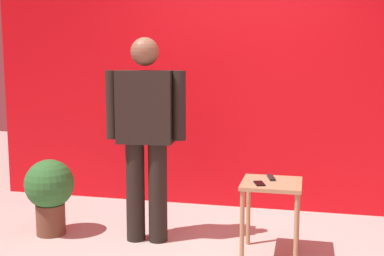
{
  "coord_description": "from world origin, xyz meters",
  "views": [
    {
      "loc": [
        0.78,
        -3.52,
        1.58
      ],
      "look_at": [
        -0.17,
        0.55,
        0.99
      ],
      "focal_mm": 46.43,
      "sensor_mm": 36.0,
      "label": 1
    }
  ],
  "objects_px": {
    "standing_person": "(146,129)",
    "potted_plant": "(50,190)",
    "side_table": "(271,195)",
    "cell_phone": "(259,183)",
    "tv_remote": "(271,178)"
  },
  "relations": [
    {
      "from": "cell_phone",
      "to": "tv_remote",
      "type": "relative_size",
      "value": 0.85
    },
    {
      "from": "standing_person",
      "to": "side_table",
      "type": "distance_m",
      "value": 1.19
    },
    {
      "from": "standing_person",
      "to": "tv_remote",
      "type": "distance_m",
      "value": 1.13
    },
    {
      "from": "side_table",
      "to": "cell_phone",
      "type": "height_order",
      "value": "cell_phone"
    },
    {
      "from": "side_table",
      "to": "cell_phone",
      "type": "relative_size",
      "value": 4.26
    },
    {
      "from": "standing_person",
      "to": "potted_plant",
      "type": "distance_m",
      "value": 1.07
    },
    {
      "from": "side_table",
      "to": "potted_plant",
      "type": "distance_m",
      "value": 1.98
    },
    {
      "from": "potted_plant",
      "to": "cell_phone",
      "type": "bearing_deg",
      "value": -4.41
    },
    {
      "from": "tv_remote",
      "to": "potted_plant",
      "type": "xyz_separation_m",
      "value": [
        -1.97,
        -0.05,
        -0.22
      ]
    },
    {
      "from": "potted_plant",
      "to": "side_table",
      "type": "bearing_deg",
      "value": -1.47
    },
    {
      "from": "cell_phone",
      "to": "tv_remote",
      "type": "bearing_deg",
      "value": 50.82
    },
    {
      "from": "side_table",
      "to": "cell_phone",
      "type": "distance_m",
      "value": 0.17
    },
    {
      "from": "standing_person",
      "to": "tv_remote",
      "type": "xyz_separation_m",
      "value": [
        1.07,
        -0.0,
        -0.36
      ]
    },
    {
      "from": "standing_person",
      "to": "side_table",
      "type": "relative_size",
      "value": 2.87
    },
    {
      "from": "cell_phone",
      "to": "tv_remote",
      "type": "distance_m",
      "value": 0.21
    }
  ]
}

